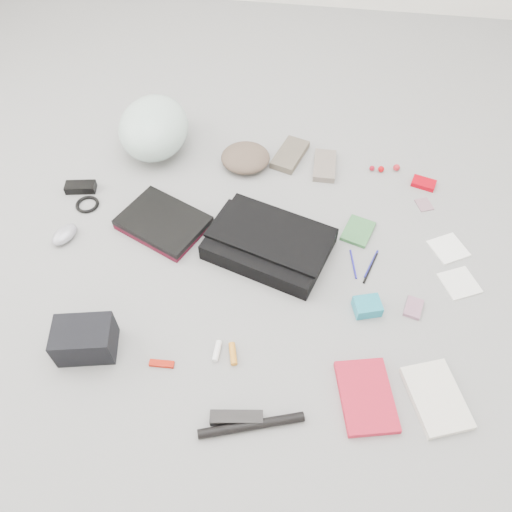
# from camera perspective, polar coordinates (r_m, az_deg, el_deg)

# --- Properties ---
(ground_plane) EXTENTS (4.00, 4.00, 0.00)m
(ground_plane) POSITION_cam_1_polar(r_m,az_deg,el_deg) (1.83, -0.00, -0.96)
(ground_plane) COLOR gray
(messenger_bag) EXTENTS (0.50, 0.42, 0.07)m
(messenger_bag) POSITION_cam_1_polar(r_m,az_deg,el_deg) (1.84, 1.53, 1.40)
(messenger_bag) COLOR black
(messenger_bag) RESTS_ON ground_plane
(bag_flap) EXTENTS (0.48, 0.32, 0.01)m
(bag_flap) POSITION_cam_1_polar(r_m,az_deg,el_deg) (1.81, 1.55, 2.22)
(bag_flap) COLOR black
(bag_flap) RESTS_ON messenger_bag
(laptop_sleeve) EXTENTS (0.38, 0.34, 0.02)m
(laptop_sleeve) POSITION_cam_1_polar(r_m,az_deg,el_deg) (1.97, -10.49, 3.58)
(laptop_sleeve) COLOR #520E1F
(laptop_sleeve) RESTS_ON ground_plane
(laptop) EXTENTS (0.38, 0.34, 0.02)m
(laptop) POSITION_cam_1_polar(r_m,az_deg,el_deg) (1.96, -10.58, 4.00)
(laptop) COLOR black
(laptop) RESTS_ON laptop_sleeve
(bike_helmet) EXTENTS (0.33, 0.39, 0.22)m
(bike_helmet) POSITION_cam_1_polar(r_m,az_deg,el_deg) (2.25, -11.59, 14.16)
(bike_helmet) COLOR silver
(bike_helmet) RESTS_ON ground_plane
(beanie) EXTENTS (0.23, 0.22, 0.07)m
(beanie) POSITION_cam_1_polar(r_m,az_deg,el_deg) (2.18, -1.21, 11.17)
(beanie) COLOR brown
(beanie) RESTS_ON ground_plane
(mitten_left) EXTENTS (0.16, 0.23, 0.03)m
(mitten_left) POSITION_cam_1_polar(r_m,az_deg,el_deg) (2.23, 3.91, 11.48)
(mitten_left) COLOR #605648
(mitten_left) RESTS_ON ground_plane
(mitten_right) EXTENTS (0.09, 0.18, 0.03)m
(mitten_right) POSITION_cam_1_polar(r_m,az_deg,el_deg) (2.19, 7.84, 10.20)
(mitten_right) COLOR gray
(mitten_right) RESTS_ON ground_plane
(power_brick) EXTENTS (0.13, 0.08, 0.03)m
(power_brick) POSITION_cam_1_polar(r_m,az_deg,el_deg) (2.19, -19.41, 7.43)
(power_brick) COLOR black
(power_brick) RESTS_ON ground_plane
(cable_coil) EXTENTS (0.09, 0.09, 0.01)m
(cable_coil) POSITION_cam_1_polar(r_m,az_deg,el_deg) (2.13, -18.72, 5.61)
(cable_coil) COLOR black
(cable_coil) RESTS_ON ground_plane
(mouse) EXTENTS (0.10, 0.13, 0.04)m
(mouse) POSITION_cam_1_polar(r_m,az_deg,el_deg) (2.03, -21.06, 2.31)
(mouse) COLOR #93929F
(mouse) RESTS_ON ground_plane
(camera_bag) EXTENTS (0.21, 0.16, 0.12)m
(camera_bag) POSITION_cam_1_polar(r_m,az_deg,el_deg) (1.69, -18.98, -9.01)
(camera_bag) COLOR black
(camera_bag) RESTS_ON ground_plane
(multitool) EXTENTS (0.08, 0.03, 0.01)m
(multitool) POSITION_cam_1_polar(r_m,az_deg,el_deg) (1.64, -10.73, -12.00)
(multitool) COLOR #A51305
(multitool) RESTS_ON ground_plane
(toiletry_tube_white) EXTENTS (0.02, 0.07, 0.02)m
(toiletry_tube_white) POSITION_cam_1_polar(r_m,az_deg,el_deg) (1.64, -4.48, -10.77)
(toiletry_tube_white) COLOR white
(toiletry_tube_white) RESTS_ON ground_plane
(toiletry_tube_orange) EXTENTS (0.04, 0.08, 0.02)m
(toiletry_tube_orange) POSITION_cam_1_polar(r_m,az_deg,el_deg) (1.63, -2.65, -11.10)
(toiletry_tube_orange) COLOR orange
(toiletry_tube_orange) RESTS_ON ground_plane
(u_lock) EXTENTS (0.16, 0.06, 0.03)m
(u_lock) POSITION_cam_1_polar(r_m,az_deg,el_deg) (1.54, -2.24, -18.01)
(u_lock) COLOR black
(u_lock) RESTS_ON ground_plane
(bike_pump) EXTENTS (0.31, 0.13, 0.03)m
(bike_pump) POSITION_cam_1_polar(r_m,az_deg,el_deg) (1.53, -0.53, -18.78)
(bike_pump) COLOR black
(bike_pump) RESTS_ON ground_plane
(book_red) EXTENTS (0.20, 0.26, 0.02)m
(book_red) POSITION_cam_1_polar(r_m,az_deg,el_deg) (1.60, 12.48, -15.39)
(book_red) COLOR red
(book_red) RESTS_ON ground_plane
(book_white) EXTENTS (0.22, 0.26, 0.02)m
(book_white) POSITION_cam_1_polar(r_m,az_deg,el_deg) (1.66, 19.91, -14.98)
(book_white) COLOR silver
(book_white) RESTS_ON ground_plane
(notepad) EXTENTS (0.14, 0.16, 0.02)m
(notepad) POSITION_cam_1_polar(r_m,az_deg,el_deg) (1.96, 11.58, 2.80)
(notepad) COLOR #356D3B
(notepad) RESTS_ON ground_plane
(pen_blue) EXTENTS (0.03, 0.13, 0.01)m
(pen_blue) POSITION_cam_1_polar(r_m,az_deg,el_deg) (1.86, 11.05, -0.91)
(pen_blue) COLOR #201C99
(pen_blue) RESTS_ON ground_plane
(pen_black) EXTENTS (0.05, 0.14, 0.01)m
(pen_black) POSITION_cam_1_polar(r_m,az_deg,el_deg) (1.86, 12.94, -1.34)
(pen_black) COLOR black
(pen_black) RESTS_ON ground_plane
(pen_navy) EXTENTS (0.05, 0.13, 0.01)m
(pen_navy) POSITION_cam_1_polar(r_m,az_deg,el_deg) (1.88, 13.04, -0.87)
(pen_navy) COLOR navy
(pen_navy) RESTS_ON ground_plane
(accordion_wallet) EXTENTS (0.11, 0.09, 0.04)m
(accordion_wallet) POSITION_cam_1_polar(r_m,az_deg,el_deg) (1.74, 12.59, -5.64)
(accordion_wallet) COLOR teal
(accordion_wallet) RESTS_ON ground_plane
(card_deck) EXTENTS (0.07, 0.09, 0.02)m
(card_deck) POSITION_cam_1_polar(r_m,az_deg,el_deg) (1.80, 17.55, -5.67)
(card_deck) COLOR #A06C86
(card_deck) RESTS_ON ground_plane
(napkin_top) EXTENTS (0.16, 0.16, 0.01)m
(napkin_top) POSITION_cam_1_polar(r_m,az_deg,el_deg) (2.01, 21.13, 0.81)
(napkin_top) COLOR white
(napkin_top) RESTS_ON ground_plane
(napkin_bottom) EXTENTS (0.16, 0.16, 0.01)m
(napkin_bottom) POSITION_cam_1_polar(r_m,az_deg,el_deg) (1.92, 22.22, -2.88)
(napkin_bottom) COLOR white
(napkin_bottom) RESTS_ON ground_plane
(lollipop_a) EXTENTS (0.03, 0.03, 0.02)m
(lollipop_a) POSITION_cam_1_polar(r_m,az_deg,el_deg) (2.22, 13.12, 9.74)
(lollipop_a) COLOR #9F0A1C
(lollipop_a) RESTS_ON ground_plane
(lollipop_b) EXTENTS (0.03, 0.03, 0.03)m
(lollipop_b) POSITION_cam_1_polar(r_m,az_deg,el_deg) (2.22, 14.11, 9.61)
(lollipop_b) COLOR #BD040A
(lollipop_b) RESTS_ON ground_plane
(lollipop_c) EXTENTS (0.04, 0.04, 0.03)m
(lollipop_c) POSITION_cam_1_polar(r_m,az_deg,el_deg) (2.24, 15.77, 9.71)
(lollipop_c) COLOR red
(lollipop_c) RESTS_ON ground_plane
(altoids_tin) EXTENTS (0.11, 0.08, 0.02)m
(altoids_tin) POSITION_cam_1_polar(r_m,az_deg,el_deg) (2.21, 18.61, 7.88)
(altoids_tin) COLOR #B5000F
(altoids_tin) RESTS_ON ground_plane
(stamp_sheet) EXTENTS (0.08, 0.08, 0.00)m
(stamp_sheet) POSITION_cam_1_polar(r_m,az_deg,el_deg) (2.13, 18.66, 5.59)
(stamp_sheet) COLOR gray
(stamp_sheet) RESTS_ON ground_plane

